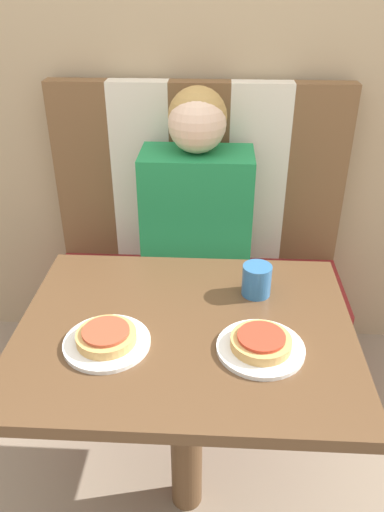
% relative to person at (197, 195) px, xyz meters
% --- Properties ---
extents(ground_plane, '(12.00, 12.00, 0.00)m').
position_rel_person_xyz_m(ground_plane, '(0.00, -0.65, -0.83)').
color(ground_plane, gray).
extents(wall_back, '(7.00, 0.05, 2.60)m').
position_rel_person_xyz_m(wall_back, '(0.00, 0.29, 0.47)').
color(wall_back, tan).
rests_on(wall_back, ground_plane).
extents(booth_seat, '(1.15, 0.48, 0.48)m').
position_rel_person_xyz_m(booth_seat, '(0.00, -0.00, -0.59)').
color(booth_seat, maroon).
rests_on(booth_seat, ground_plane).
extents(booth_backrest, '(1.15, 0.08, 0.72)m').
position_rel_person_xyz_m(booth_backrest, '(0.00, 0.20, 0.01)').
color(booth_backrest, brown).
rests_on(booth_backrest, booth_seat).
extents(dining_table, '(0.89, 0.71, 0.74)m').
position_rel_person_xyz_m(dining_table, '(0.00, -0.65, -0.20)').
color(dining_table, brown).
rests_on(dining_table, ground_plane).
extents(person, '(0.40, 0.24, 0.74)m').
position_rel_person_xyz_m(person, '(0.00, 0.00, 0.00)').
color(person, '#1E8447').
rests_on(person, booth_seat).
extents(plate_left, '(0.22, 0.22, 0.01)m').
position_rel_person_xyz_m(plate_left, '(-0.19, -0.73, -0.09)').
color(plate_left, white).
rests_on(plate_left, dining_table).
extents(plate_right, '(0.22, 0.22, 0.01)m').
position_rel_person_xyz_m(plate_right, '(0.19, -0.73, -0.09)').
color(plate_right, white).
rests_on(plate_right, dining_table).
extents(pizza_left, '(0.15, 0.15, 0.03)m').
position_rel_person_xyz_m(pizza_left, '(-0.19, -0.73, -0.07)').
color(pizza_left, tan).
rests_on(pizza_left, plate_left).
extents(pizza_right, '(0.15, 0.15, 0.03)m').
position_rel_person_xyz_m(pizza_right, '(0.19, -0.73, -0.07)').
color(pizza_right, tan).
rests_on(pizza_right, plate_right).
extents(drinking_cup, '(0.08, 0.08, 0.09)m').
position_rel_person_xyz_m(drinking_cup, '(0.19, -0.49, -0.05)').
color(drinking_cup, '#2D669E').
rests_on(drinking_cup, dining_table).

